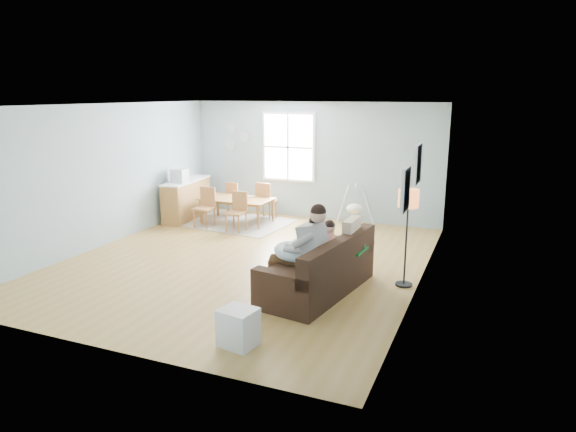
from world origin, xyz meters
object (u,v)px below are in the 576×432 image
at_px(dining_table, 236,211).
at_px(chair_nw, 235,197).
at_px(storage_cube, 238,327).
at_px(chair_ne, 265,199).
at_px(chair_sw, 206,205).
at_px(floor_lamp, 408,207).
at_px(father, 303,248).
at_px(monitor, 179,176).
at_px(baby_swing, 355,208).
at_px(sofa, 321,273).
at_px(toddler, 323,242).
at_px(chair_se, 238,209).
at_px(counter, 187,199).

xyz_separation_m(dining_table, chair_nw, (-0.37, 0.62, 0.17)).
distance_m(storage_cube, chair_ne, 6.15).
relative_size(storage_cube, chair_ne, 0.52).
bearing_deg(chair_sw, floor_lamp, -22.65).
bearing_deg(father, dining_table, 129.89).
relative_size(monitor, baby_swing, 0.29).
bearing_deg(baby_swing, floor_lamp, -62.86).
bearing_deg(monitor, floor_lamp, -21.18).
distance_m(sofa, storage_cube, 1.96).
height_order(floor_lamp, storage_cube, floor_lamp).
xyz_separation_m(sofa, toddler, (-0.05, 0.22, 0.42)).
bearing_deg(chair_se, chair_sw, 174.30).
bearing_deg(sofa, chair_se, 136.44).
bearing_deg(chair_nw, chair_ne, -6.04).
relative_size(floor_lamp, chair_ne, 1.70).
xyz_separation_m(chair_ne, baby_swing, (2.09, 0.22, -0.09)).
height_order(father, storage_cube, father).
distance_m(chair_se, chair_ne, 1.15).
bearing_deg(counter, chair_se, -18.50).
bearing_deg(father, chair_ne, 121.39).
relative_size(dining_table, monitor, 4.91).
bearing_deg(monitor, chair_se, -8.45).
bearing_deg(counter, father, -39.33).
xyz_separation_m(counter, baby_swing, (3.84, 0.82, -0.06)).
relative_size(chair_se, baby_swing, 0.76).
height_order(floor_lamp, monitor, floor_lamp).
relative_size(toddler, chair_ne, 0.95).
bearing_deg(dining_table, chair_ne, 49.28).
bearing_deg(floor_lamp, monitor, 158.82).
height_order(floor_lamp, chair_se, floor_lamp).
bearing_deg(chair_nw, baby_swing, 2.60).
bearing_deg(chair_nw, dining_table, -59.17).
distance_m(floor_lamp, monitor, 5.86).
relative_size(counter, baby_swing, 1.50).
xyz_separation_m(sofa, monitor, (-4.36, 2.87, 0.77)).
distance_m(chair_se, baby_swing, 2.59).
distance_m(father, chair_nw, 5.32).
relative_size(father, toddler, 1.68).
xyz_separation_m(chair_nw, monitor, (-0.87, -0.99, 0.61)).
relative_size(floor_lamp, chair_nw, 1.83).
bearing_deg(floor_lamp, baby_swing, 117.14).
height_order(toddler, storage_cube, toddler).
distance_m(father, chair_se, 3.91).
bearing_deg(monitor, chair_ne, 27.87).
bearing_deg(sofa, baby_swing, 98.04).
distance_m(toddler, chair_sw, 4.36).
distance_m(toddler, floor_lamp, 1.37).
bearing_deg(chair_ne, chair_sw, -131.98).
distance_m(sofa, toddler, 0.47).
height_order(storage_cube, chair_se, chair_se).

